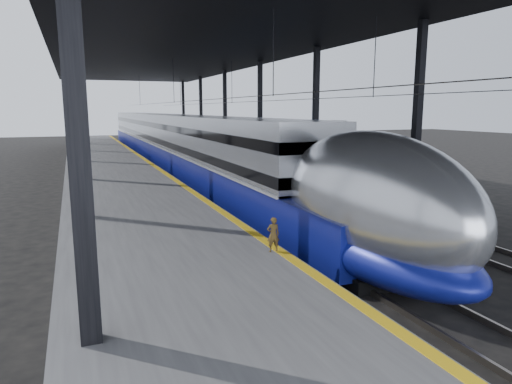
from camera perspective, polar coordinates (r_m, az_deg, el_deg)
ground at (r=14.87m, az=2.78°, el=-8.97°), size 160.00×160.00×0.00m
platform at (r=33.14m, az=-17.50°, el=2.16°), size 6.00×80.00×1.00m
yellow_strip at (r=33.39m, az=-12.75°, el=3.32°), size 0.30×80.00×0.01m
rails at (r=34.70m, az=-4.18°, el=2.26°), size 6.52×80.00×0.16m
canopy at (r=33.93m, az=-8.77°, el=17.29°), size 18.00×75.00×9.47m
tgv_train at (r=39.22m, az=-10.21°, el=6.01°), size 3.12×65.20×4.48m
second_train at (r=51.27m, az=-7.27°, el=7.14°), size 3.11×56.05×4.29m
child at (r=12.67m, az=2.16°, el=-5.33°), size 0.39×0.28×0.99m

